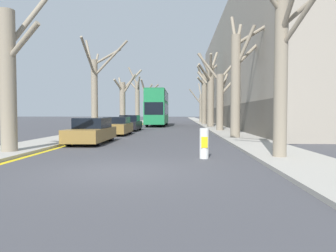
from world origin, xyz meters
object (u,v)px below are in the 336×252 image
street_tree_right_5 (201,106)px  parked_car_0 (92,131)px  street_tree_left_0 (9,76)px  street_tree_left_2 (123,101)px  street_tree_right_4 (204,95)px  double_decker_bus (157,106)px  street_tree_left_3 (137,100)px  street_tree_right_2 (220,98)px  traffic_bollard (204,143)px  street_tree_right_1 (237,79)px  street_tree_right_3 (210,91)px  street_tree_left_1 (95,87)px  street_tree_left_4 (146,103)px  street_tree_right_0 (280,48)px  parked_car_1 (117,126)px  parked_car_2 (130,123)px

street_tree_right_5 → parked_car_0: size_ratio=1.59×
street_tree_left_0 → street_tree_left_2: bearing=89.9°
street_tree_right_4 → double_decker_bus: size_ratio=0.84×
street_tree_left_3 → double_decker_bus: (3.70, -6.59, -1.08)m
street_tree_left_3 → street_tree_right_2: bearing=-61.2°
street_tree_right_5 → parked_car_0: 37.24m
street_tree_left_2 → traffic_bollard: (7.68, -24.34, -2.62)m
street_tree_right_1 → street_tree_right_3: 16.20m
traffic_bollard → parked_car_0: bearing=137.0°
street_tree_left_0 → double_decker_bus: size_ratio=0.64×
street_tree_left_2 → street_tree_left_3: street_tree_left_3 is taller
street_tree_right_1 → street_tree_right_2: 8.14m
street_tree_left_0 → traffic_bollard: bearing=-6.5°
street_tree_left_1 → street_tree_left_2: size_ratio=1.11×
street_tree_left_1 → street_tree_right_3: 15.97m
street_tree_left_4 → street_tree_right_0: size_ratio=1.01×
traffic_bollard → street_tree_right_5: bearing=86.4°
street_tree_right_3 → parked_car_0: bearing=-113.3°
street_tree_right_1 → double_decker_bus: street_tree_right_1 is taller
street_tree_left_1 → street_tree_left_0: bearing=-90.8°
parked_car_1 → street_tree_left_4: bearing=93.1°
street_tree_left_3 → street_tree_right_1: street_tree_left_3 is taller
street_tree_left_2 → street_tree_left_1: bearing=-89.3°
street_tree_right_5 → parked_car_1: size_ratio=1.77×
street_tree_left_2 → parked_car_1: size_ratio=1.73×
street_tree_right_0 → street_tree_right_2: street_tree_right_0 is taller
street_tree_right_4 → traffic_bollard: street_tree_right_4 is taller
street_tree_left_1 → street_tree_left_3: (-0.12, 23.09, 0.03)m
street_tree_left_2 → parked_car_0: size_ratio=1.55×
street_tree_right_2 → double_decker_bus: size_ratio=0.66×
double_decker_bus → street_tree_left_3: bearing=119.3°
street_tree_right_1 → street_tree_right_2: bearing=90.2°
street_tree_left_3 → street_tree_right_2: (10.38, -18.85, -0.62)m
street_tree_right_2 → parked_car_1: street_tree_right_2 is taller
street_tree_right_0 → street_tree_right_4: 33.70m
double_decker_bus → street_tree_right_1: bearing=-71.8°
street_tree_left_2 → street_tree_right_5: size_ratio=0.98×
double_decker_bus → parked_car_2: size_ratio=2.50×
street_tree_left_0 → street_tree_right_4: (10.29, 32.55, 1.16)m
street_tree_right_1 → street_tree_right_5: street_tree_right_1 is taller
street_tree_left_0 → street_tree_left_2: 23.46m
street_tree_left_0 → parked_car_0: (1.97, 4.49, -2.47)m
street_tree_right_2 → parked_car_0: size_ratio=1.60×
street_tree_right_5 → traffic_bollard: street_tree_right_5 is taller
street_tree_left_2 → street_tree_right_2: (10.39, -7.72, -0.09)m
double_decker_bus → street_tree_left_1: bearing=-102.2°
street_tree_left_2 → street_tree_left_4: size_ratio=0.86×
street_tree_left_3 → street_tree_right_0: street_tree_left_3 is taller
street_tree_right_5 → parked_car_2: (-8.34, -24.04, -2.30)m
street_tree_left_4 → parked_car_2: street_tree_left_4 is taller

